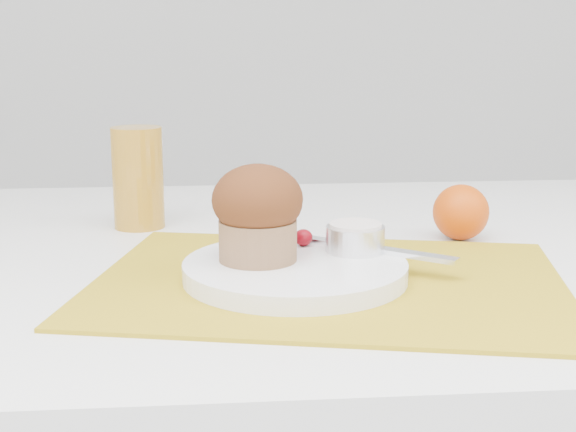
{
  "coord_description": "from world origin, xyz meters",
  "views": [
    {
      "loc": [
        -0.17,
        -0.85,
        0.99
      ],
      "look_at": [
        -0.1,
        -0.01,
        0.8
      ],
      "focal_mm": 50.0,
      "sensor_mm": 36.0,
      "label": 1
    }
  ],
  "objects": [
    {
      "name": "ramekin",
      "position": [
        -0.03,
        -0.05,
        0.79
      ],
      "size": [
        0.07,
        0.07,
        0.03
      ],
      "primitive_type": "cylinder",
      "rotation": [
        0.0,
        0.0,
        0.1
      ],
      "color": "silver",
      "rests_on": "plate"
    },
    {
      "name": "plate",
      "position": [
        -0.1,
        -0.09,
        0.76
      ],
      "size": [
        0.23,
        0.23,
        0.02
      ],
      "primitive_type": "cylinder",
      "rotation": [
        0.0,
        0.0,
        0.05
      ],
      "color": "white",
      "rests_on": "placemat"
    },
    {
      "name": "raspberry_near",
      "position": [
        -0.08,
        -0.03,
        0.78
      ],
      "size": [
        0.02,
        0.02,
        0.02
      ],
      "primitive_type": "ellipsoid",
      "color": "#570209",
      "rests_on": "plate"
    },
    {
      "name": "butter_knife",
      "position": [
        -0.02,
        -0.05,
        0.77
      ],
      "size": [
        0.16,
        0.13,
        0.0
      ],
      "primitive_type": "cube",
      "rotation": [
        0.0,
        0.0,
        -0.65
      ],
      "color": "white",
      "rests_on": "plate"
    },
    {
      "name": "juice_glass",
      "position": [
        -0.27,
        0.17,
        0.81
      ],
      "size": [
        0.08,
        0.08,
        0.13
      ],
      "primitive_type": "cylinder",
      "rotation": [
        0.0,
        0.0,
        -0.35
      ],
      "color": "#BC8323",
      "rests_on": "table"
    },
    {
      "name": "raspberry_far",
      "position": [
        -0.05,
        -0.04,
        0.78
      ],
      "size": [
        0.02,
        0.02,
        0.02
      ],
      "primitive_type": "ellipsoid",
      "color": "#540207",
      "rests_on": "plate"
    },
    {
      "name": "cream",
      "position": [
        -0.03,
        -0.05,
        0.8
      ],
      "size": [
        0.07,
        0.07,
        0.01
      ],
      "primitive_type": "cylinder",
      "rotation": [
        0.0,
        0.0,
        0.38
      ],
      "color": "white",
      "rests_on": "ramekin"
    },
    {
      "name": "muffin",
      "position": [
        -0.13,
        -0.08,
        0.82
      ],
      "size": [
        0.09,
        0.09,
        0.1
      ],
      "color": "#8E6644",
      "rests_on": "plate"
    },
    {
      "name": "placemat",
      "position": [
        -0.06,
        -0.09,
        0.75
      ],
      "size": [
        0.52,
        0.43,
        0.0
      ],
      "primitive_type": "cube",
      "rotation": [
        0.0,
        0.0,
        -0.22
      ],
      "color": "#B89719",
      "rests_on": "table"
    },
    {
      "name": "orange",
      "position": [
        0.12,
        0.07,
        0.78
      ],
      "size": [
        0.07,
        0.07,
        0.07
      ],
      "primitive_type": "sphere",
      "color": "#D84D07",
      "rests_on": "table"
    }
  ]
}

